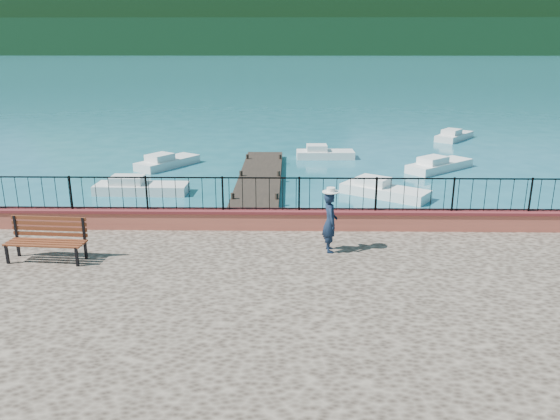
{
  "coord_description": "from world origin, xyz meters",
  "views": [
    {
      "loc": [
        -0.59,
        -11.39,
        6.43
      ],
      "look_at": [
        -0.82,
        2.0,
        2.3
      ],
      "focal_mm": 35.0,
      "sensor_mm": 36.0,
      "label": 1
    }
  ],
  "objects_px": {
    "boat_5": "(455,134)",
    "person": "(330,222)",
    "boat_2": "(440,162)",
    "boat_4": "(325,151)",
    "boat_1": "(385,188)",
    "boat_3": "(168,159)",
    "boat_0": "(141,184)",
    "park_bench": "(47,248)"
  },
  "relations": [
    {
      "from": "boat_0",
      "to": "person",
      "type": "bearing_deg",
      "value": -51.3
    },
    {
      "from": "boat_5",
      "to": "person",
      "type": "bearing_deg",
      "value": -165.15
    },
    {
      "from": "person",
      "to": "boat_2",
      "type": "xyz_separation_m",
      "value": [
        6.84,
        14.83,
        -1.6
      ]
    },
    {
      "from": "person",
      "to": "boat_5",
      "type": "bearing_deg",
      "value": -28.61
    },
    {
      "from": "boat_1",
      "to": "boat_3",
      "type": "height_order",
      "value": "same"
    },
    {
      "from": "park_bench",
      "to": "person",
      "type": "relative_size",
      "value": 1.25
    },
    {
      "from": "boat_0",
      "to": "boat_3",
      "type": "bearing_deg",
      "value": 91.27
    },
    {
      "from": "person",
      "to": "boat_3",
      "type": "relative_size",
      "value": 0.43
    },
    {
      "from": "person",
      "to": "boat_1",
      "type": "xyz_separation_m",
      "value": [
        3.1,
        9.59,
        -1.6
      ]
    },
    {
      "from": "boat_5",
      "to": "boat_4",
      "type": "bearing_deg",
      "value": 162.66
    },
    {
      "from": "boat_2",
      "to": "boat_3",
      "type": "height_order",
      "value": "same"
    },
    {
      "from": "boat_0",
      "to": "boat_2",
      "type": "bearing_deg",
      "value": 19.98
    },
    {
      "from": "boat_2",
      "to": "boat_3",
      "type": "relative_size",
      "value": 1.12
    },
    {
      "from": "boat_1",
      "to": "boat_5",
      "type": "height_order",
      "value": "same"
    },
    {
      "from": "boat_5",
      "to": "boat_3",
      "type": "bearing_deg",
      "value": 154.22
    },
    {
      "from": "person",
      "to": "boat_5",
      "type": "height_order",
      "value": "person"
    },
    {
      "from": "person",
      "to": "boat_4",
      "type": "xyz_separation_m",
      "value": [
        1.02,
        17.78,
        -1.6
      ]
    },
    {
      "from": "person",
      "to": "boat_1",
      "type": "relative_size",
      "value": 0.42
    },
    {
      "from": "person",
      "to": "boat_5",
      "type": "relative_size",
      "value": 0.43
    },
    {
      "from": "boat_4",
      "to": "boat_1",
      "type": "bearing_deg",
      "value": -77.11
    },
    {
      "from": "boat_3",
      "to": "boat_4",
      "type": "xyz_separation_m",
      "value": [
        8.63,
        2.42,
        0.0
      ]
    },
    {
      "from": "boat_3",
      "to": "person",
      "type": "bearing_deg",
      "value": -119.95
    },
    {
      "from": "boat_2",
      "to": "boat_5",
      "type": "bearing_deg",
      "value": 29.94
    },
    {
      "from": "person",
      "to": "boat_0",
      "type": "height_order",
      "value": "person"
    },
    {
      "from": "boat_0",
      "to": "boat_4",
      "type": "xyz_separation_m",
      "value": [
        8.63,
        7.85,
        0.0
      ]
    },
    {
      "from": "boat_4",
      "to": "boat_5",
      "type": "distance_m",
      "value": 11.31
    },
    {
      "from": "boat_0",
      "to": "boat_2",
      "type": "relative_size",
      "value": 0.98
    },
    {
      "from": "person",
      "to": "boat_2",
      "type": "relative_size",
      "value": 0.39
    },
    {
      "from": "boat_2",
      "to": "boat_3",
      "type": "xyz_separation_m",
      "value": [
        -14.45,
        0.53,
        0.0
      ]
    },
    {
      "from": "boat_1",
      "to": "boat_2",
      "type": "bearing_deg",
      "value": 88.93
    },
    {
      "from": "boat_3",
      "to": "boat_0",
      "type": "bearing_deg",
      "value": -146.29
    },
    {
      "from": "boat_0",
      "to": "boat_5",
      "type": "bearing_deg",
      "value": 39.85
    },
    {
      "from": "boat_4",
      "to": "park_bench",
      "type": "bearing_deg",
      "value": -114.88
    },
    {
      "from": "boat_1",
      "to": "boat_2",
      "type": "height_order",
      "value": "same"
    },
    {
      "from": "boat_3",
      "to": "boat_4",
      "type": "distance_m",
      "value": 8.96
    },
    {
      "from": "park_bench",
      "to": "boat_1",
      "type": "bearing_deg",
      "value": 49.92
    },
    {
      "from": "boat_1",
      "to": "boat_3",
      "type": "distance_m",
      "value": 12.16
    },
    {
      "from": "boat_3",
      "to": "boat_5",
      "type": "bearing_deg",
      "value": -29.97
    },
    {
      "from": "boat_1",
      "to": "boat_3",
      "type": "relative_size",
      "value": 1.03
    },
    {
      "from": "park_bench",
      "to": "boat_0",
      "type": "bearing_deg",
      "value": 97.22
    },
    {
      "from": "boat_0",
      "to": "boat_2",
      "type": "distance_m",
      "value": 15.26
    },
    {
      "from": "boat_4",
      "to": "boat_5",
      "type": "bearing_deg",
      "value": 33.45
    }
  ]
}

